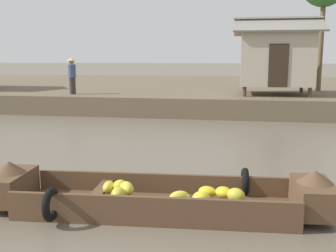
{
  "coord_description": "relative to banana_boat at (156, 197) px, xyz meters",
  "views": [
    {
      "loc": [
        2.55,
        -1.43,
        2.54
      ],
      "look_at": [
        1.15,
        6.52,
        1.16
      ],
      "focal_mm": 43.44,
      "sensor_mm": 36.0,
      "label": 1
    }
  ],
  "objects": [
    {
      "name": "banana_boat",
      "position": [
        0.0,
        0.0,
        0.0
      ],
      "size": [
        5.67,
        2.17,
        0.78
      ],
      "color": "brown",
      "rests_on": "ground"
    },
    {
      "name": "riverbank_strip",
      "position": [
        -1.25,
        20.05,
        0.16
      ],
      "size": [
        160.0,
        20.0,
        0.84
      ],
      "primitive_type": "cube",
      "color": "brown",
      "rests_on": "ground"
    },
    {
      "name": "ground_plane",
      "position": [
        -1.25,
        5.15,
        -0.26
      ],
      "size": [
        300.0,
        300.0,
        0.0
      ],
      "primitive_type": "plane",
      "color": "#665B4C"
    },
    {
      "name": "vendor_person",
      "position": [
        -6.22,
        11.3,
        1.51
      ],
      "size": [
        0.44,
        0.44,
        1.66
      ],
      "color": "#332D28",
      "rests_on": "riverbank_strip"
    },
    {
      "name": "stilt_house_mid_left",
      "position": [
        2.88,
        12.74,
        2.29
      ],
      "size": [
        3.8,
        3.33,
        3.43
      ],
      "color": "#4C3826",
      "rests_on": "riverbank_strip"
    }
  ]
}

